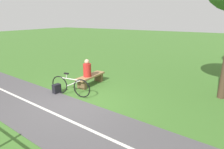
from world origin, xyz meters
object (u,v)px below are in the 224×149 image
at_px(person_seated, 87,69).
at_px(bicycle, 70,86).
at_px(bench, 91,78).
at_px(backpack, 57,89).

distance_m(person_seated, bicycle, 1.30).
relative_size(bench, bicycle, 0.92).
relative_size(bicycle, backpack, 4.66).
xyz_separation_m(bicycle, backpack, (0.14, -0.67, -0.21)).
bearing_deg(bicycle, backpack, -175.80).
distance_m(person_seated, backpack, 1.61).
relative_size(bench, person_seated, 2.10).
bearing_deg(person_seated, bench, -180.00).
height_order(person_seated, backpack, person_seated).
height_order(bench, bicycle, bicycle).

